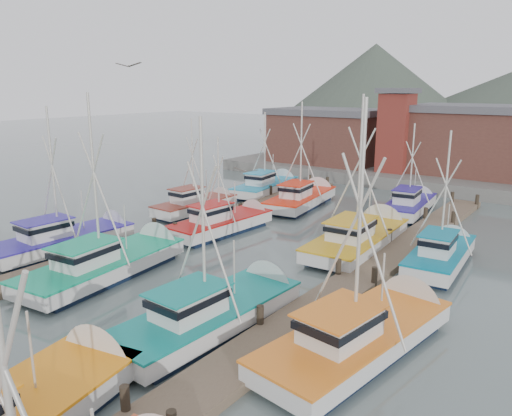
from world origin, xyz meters
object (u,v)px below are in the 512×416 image
Objects in this scene: boat_4 at (112,262)px; boat_8 at (226,222)px; boat_12 at (303,198)px; lookout_tower at (396,130)px.

boat_4 reaches higher than boat_8.
boat_4 is at bearing -98.44° from boat_12.
boat_4 is 19.89m from boat_12.
lookout_tower is 25.07m from boat_8.
boat_8 is at bearing -100.07° from boat_12.
boat_8 is at bearing -95.99° from lookout_tower.
boat_4 reaches higher than boat_12.
lookout_tower reaches higher than boat_8.
lookout_tower is 34.82m from boat_4.
boat_8 is at bearing 84.96° from boat_4.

